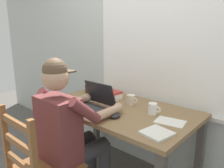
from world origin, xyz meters
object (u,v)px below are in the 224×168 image
Objects in this scene: seated_person at (70,128)px; laptop at (93,103)px; desk at (118,118)px; coffee_mug_white at (153,109)px; book_stack_main at (112,95)px; coffee_mug_spare at (131,100)px; coffee_mug_dark at (89,89)px; landscape_photo_print at (88,99)px; computer_mouse at (116,116)px.

seated_person is 0.32m from laptop.
seated_person reaches higher than desk.
coffee_mug_white is (0.32, 0.06, 0.15)m from desk.
desk is 0.30m from book_stack_main.
desk is 0.48m from seated_person.
laptop is at bearing -122.54° from coffee_mug_spare.
coffee_mug_spare is 0.53× the size of book_stack_main.
laptop is 2.98× the size of coffee_mug_white.
coffee_mug_spare is at bearing -3.06° from coffee_mug_dark.
coffee_mug_spare is 0.85× the size of landscape_photo_print.
seated_person is 0.78m from coffee_mug_dark.
landscape_photo_print is at bearing -130.97° from book_stack_main.
coffee_mug_spare is (0.15, 0.59, 0.11)m from seated_person.
laptop is at bearing -153.09° from coffee_mug_white.
landscape_photo_print is (-0.42, -0.15, -0.05)m from coffee_mug_spare.
coffee_mug_spare is at bearing 66.75° from desk.
desk is 13.73× the size of computer_mouse.
laptop reaches higher than coffee_mug_spare.
coffee_mug_spare is (0.60, -0.03, 0.00)m from coffee_mug_dark.
laptop is at bearing 98.22° from seated_person.
seated_person is at bearing -81.78° from laptop.
coffee_mug_dark is at bearing 179.98° from book_stack_main.
book_stack_main is (-0.36, 0.36, 0.02)m from computer_mouse.
coffee_mug_spare reaches higher than desk.
desk is 4.16× the size of laptop.
coffee_mug_spare is 0.45m from landscape_photo_print.
desk is at bearing 0.44° from landscape_photo_print.
seated_person is 0.62m from coffee_mug_spare.
seated_person reaches higher than computer_mouse.
coffee_mug_spare is at bearing 166.80° from coffee_mug_white.
landscape_photo_print is (-0.27, 0.44, 0.07)m from seated_person.
coffee_mug_spare reaches higher than coffee_mug_white.
coffee_mug_spare is (-0.27, 0.06, 0.00)m from coffee_mug_white.
coffee_mug_white is 0.55m from book_stack_main.
seated_person is at bearing -101.56° from desk.
coffee_mug_dark is (-0.87, 0.10, -0.00)m from coffee_mug_white.
coffee_mug_dark is at bearing 164.40° from desk.
coffee_mug_dark is at bearing 141.29° from laptop.
landscape_photo_print is (-0.69, -0.08, -0.05)m from coffee_mug_white.
laptop reaches higher than book_stack_main.
desk is at bearing 78.44° from seated_person.
desk is at bearing -113.25° from coffee_mug_spare.
desk is 10.56× the size of landscape_photo_print.
laptop reaches higher than coffee_mug_white.
laptop is at bearing -38.71° from coffee_mug_dark.
book_stack_main is at bearing 169.89° from coffee_mug_white.
seated_person is 9.62× the size of landscape_photo_print.
laptop reaches higher than landscape_photo_print.
coffee_mug_spare is (-0.09, 0.32, 0.03)m from computer_mouse.
coffee_mug_spare reaches higher than book_stack_main.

